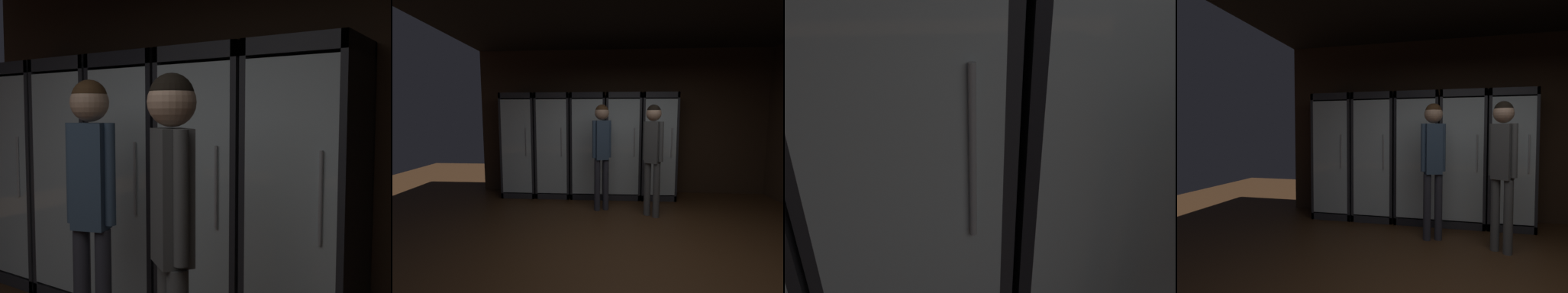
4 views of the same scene
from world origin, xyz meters
The scene contains 10 objects.
ground_plane centered at (0.00, 0.00, 0.00)m, with size 12.00×12.00×0.00m, color #422816.
wall_back centered at (0.00, 3.03, 1.40)m, with size 6.00×0.06×2.80m, color #382619.
ceiling_panel centered at (0.00, 1.00, 2.83)m, with size 6.00×8.00×0.06m, color black.
cooler_far_left centered at (-2.11, 2.72, 0.95)m, with size 0.62×0.62×1.94m.
cooler_left centered at (-1.47, 2.73, 0.95)m, with size 0.62×0.62×1.94m.
cooler_center centered at (-0.82, 2.72, 0.94)m, with size 0.62×0.62×1.94m.
cooler_right centered at (-0.18, 2.72, 0.96)m, with size 0.62×0.62×1.94m.
cooler_far_right centered at (0.47, 2.72, 0.95)m, with size 0.62×0.62×1.94m.
shopper_near centered at (0.21, 1.67, 1.08)m, with size 0.27×0.24×1.69m.
shopper_far centered at (-0.56, 1.90, 1.11)m, with size 0.30×0.22×1.70m.
Camera 2 is at (-0.51, -2.38, 1.51)m, focal length 24.85 mm.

